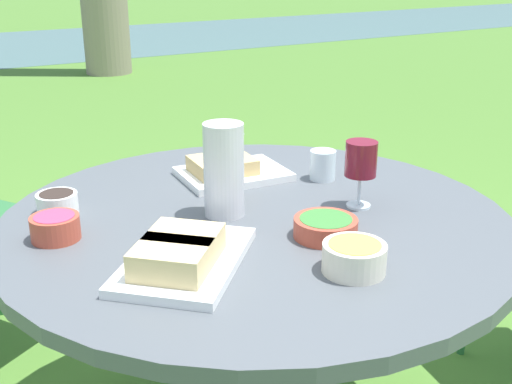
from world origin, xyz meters
TOP-DOWN VIEW (x-y plane):
  - dining_table at (0.00, 0.00)m, footprint 1.22×1.22m
  - water_pitcher at (-0.06, 0.04)m, footprint 0.10×0.10m
  - wine_glass at (0.25, -0.08)m, footprint 0.08×0.08m
  - platter_bread_main at (0.07, 0.27)m, footprint 0.31×0.24m
  - platter_charcuterie at (-0.27, -0.16)m, footprint 0.39×0.39m
  - bowl_fries at (0.02, -0.35)m, footprint 0.13×0.13m
  - bowl_salad at (0.07, -0.19)m, footprint 0.14×0.14m
  - bowl_olives at (-0.40, 0.26)m, footprint 0.10×0.10m
  - bowl_dip_red at (-0.45, 0.11)m, footprint 0.11×0.11m
  - cup_water_near at (0.29, 0.13)m, footprint 0.07×0.07m

SIDE VIEW (x-z plane):
  - dining_table at x=0.00m, z-range 0.25..0.95m
  - bowl_salad at x=0.07m, z-range 0.71..0.75m
  - platter_bread_main at x=0.07m, z-range 0.70..0.76m
  - bowl_olives at x=-0.40m, z-range 0.71..0.76m
  - bowl_dip_red at x=-0.45m, z-range 0.71..0.76m
  - platter_charcuterie at x=-0.27m, z-range 0.70..0.77m
  - bowl_fries at x=0.02m, z-range 0.71..0.77m
  - cup_water_near at x=0.29m, z-range 0.70..0.79m
  - water_pitcher at x=-0.06m, z-range 0.71..0.93m
  - wine_glass at x=0.25m, z-range 0.74..0.91m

